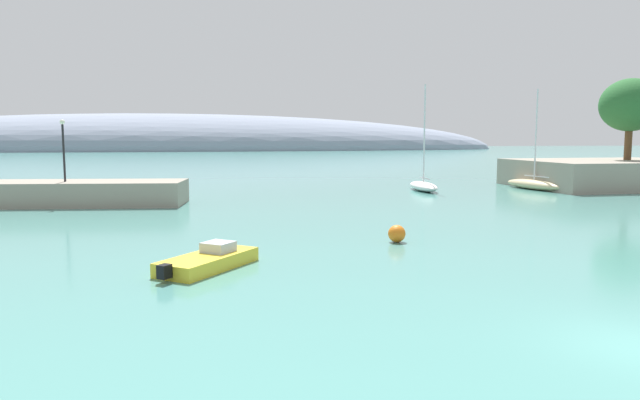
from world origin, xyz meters
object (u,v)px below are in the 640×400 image
at_px(tree_clump_shore, 630,105).
at_px(mooring_buoy_orange, 397,234).
at_px(sailboat_white_near_shore, 423,185).
at_px(motorboat_yellow_foreground, 208,260).
at_px(harbor_lamp_post, 63,144).
at_px(sailboat_sand_mid_mooring, 534,184).

xyz_separation_m(tree_clump_shore, mooring_buoy_orange, (-33.65, -25.21, -7.95)).
xyz_separation_m(sailboat_white_near_shore, motorboat_yellow_foreground, (-20.47, -29.12, -0.21)).
bearing_deg(sailboat_white_near_shore, harbor_lamp_post, 105.21).
bearing_deg(mooring_buoy_orange, tree_clump_shore, 36.84).
relative_size(sailboat_white_near_shore, harbor_lamp_post, 2.19).
relative_size(sailboat_white_near_shore, mooring_buoy_orange, 11.83).
relative_size(tree_clump_shore, sailboat_white_near_shore, 0.82).
height_order(tree_clump_shore, motorboat_yellow_foreground, tree_clump_shore).
relative_size(tree_clump_shore, sailboat_sand_mid_mooring, 0.85).
distance_m(motorboat_yellow_foreground, harbor_lamp_post, 25.66).
distance_m(tree_clump_shore, harbor_lamp_post, 53.53).
bearing_deg(tree_clump_shore, sailboat_white_near_shore, 179.92).
height_order(mooring_buoy_orange, harbor_lamp_post, harbor_lamp_post).
height_order(sailboat_white_near_shore, sailboat_sand_mid_mooring, sailboat_white_near_shore).
height_order(sailboat_sand_mid_mooring, harbor_lamp_post, sailboat_sand_mid_mooring).
bearing_deg(sailboat_white_near_shore, motorboat_yellow_foreground, 149.04).
relative_size(motorboat_yellow_foreground, mooring_buoy_orange, 5.37).
bearing_deg(mooring_buoy_orange, harbor_lamp_post, 135.29).
relative_size(tree_clump_shore, harbor_lamp_post, 1.80).
relative_size(sailboat_sand_mid_mooring, mooring_buoy_orange, 11.44).
xyz_separation_m(sailboat_white_near_shore, harbor_lamp_post, (-30.81, -6.03, 4.10)).
bearing_deg(harbor_lamp_post, motorboat_yellow_foreground, -65.86).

